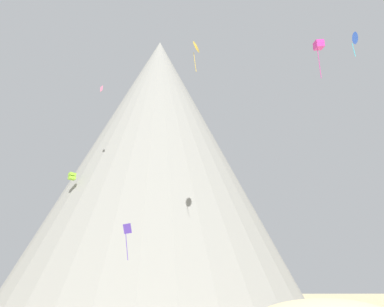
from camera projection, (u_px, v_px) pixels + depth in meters
rock_massif at (158, 164)px, 106.21m from camera, size 81.84×81.84×66.88m
kite_blue_high at (354, 38)px, 53.70m from camera, size 1.61×1.55×3.35m
kite_lime_mid at (72, 176)px, 87.75m from camera, size 1.83×1.81×1.44m
kite_magenta_high at (319, 45)px, 55.99m from camera, size 1.30×1.24×5.34m
kite_gold_high at (197, 47)px, 69.22m from camera, size 1.63×2.15×5.57m
kite_indigo_low at (127, 232)px, 52.35m from camera, size 1.19×0.77×4.40m
kite_pink_high at (101, 89)px, 86.51m from camera, size 0.58×0.75×1.16m
kite_cyan_mid at (128, 186)px, 84.63m from camera, size 1.23×1.43×1.40m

